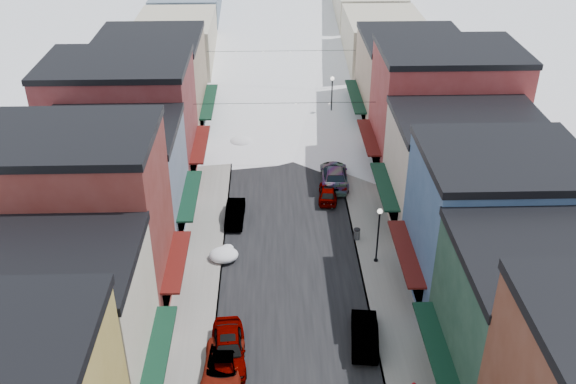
{
  "coord_description": "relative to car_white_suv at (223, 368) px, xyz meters",
  "views": [
    {
      "loc": [
        -1.31,
        -13.69,
        28.2
      ],
      "look_at": [
        0.0,
        30.44,
        2.52
      ],
      "focal_mm": 40.0,
      "sensor_mm": 36.0,
      "label": 1
    }
  ],
  "objects": [
    {
      "name": "bldg_r_tan",
      "position": [
        17.49,
        35.64,
        4.07
      ],
      "size": [
        11.3,
        11.2,
        9.5
      ],
      "color": "#A08269",
      "rests_on": "ground"
    },
    {
      "name": "curb_left",
      "position": [
        -0.75,
        46.64,
        -0.62
      ],
      "size": [
        0.1,
        160.0,
        0.15
      ],
      "primitive_type": "cube",
      "color": "slate",
      "rests_on": "ground"
    },
    {
      "name": "bldg_l_brick_far",
      "position": [
        -9.89,
        24.64,
        4.82
      ],
      "size": [
        13.3,
        9.2,
        11.0
      ],
      "color": "maroon",
      "rests_on": "ground"
    },
    {
      "name": "car_dark_hatch",
      "position": [
        0.0,
        16.93,
        -0.01
      ],
      "size": [
        1.58,
        4.16,
        1.36
      ],
      "primitive_type": "imported",
      "rotation": [
        0.0,
        0.0,
        -0.04
      ],
      "color": "black",
      "rests_on": "ground"
    },
    {
      "name": "car_gray_suv",
      "position": [
        7.8,
        20.13,
        -0.03
      ],
      "size": [
        1.92,
        4.02,
        1.33
      ],
      "primitive_type": "imported",
      "rotation": [
        0.0,
        0.0,
        3.05
      ],
      "color": "#989BA1",
      "rests_on": "ground"
    },
    {
      "name": "bldg_l_tan",
      "position": [
        -8.89,
        34.64,
        4.32
      ],
      "size": [
        11.3,
        11.2,
        10.0
      ],
      "color": "#90795E",
      "rests_on": "ground"
    },
    {
      "name": "distant_blocks",
      "position": [
        4.3,
        69.64,
        3.31
      ],
      "size": [
        34.0,
        55.0,
        8.0
      ],
      "color": "gray",
      "rests_on": "ground"
    },
    {
      "name": "bldg_r_green",
      "position": [
        17.49,
        -1.36,
        4.07
      ],
      "size": [
        11.3,
        9.2,
        9.5
      ],
      "color": "#1C3C2D",
      "rests_on": "ground"
    },
    {
      "name": "curb_right",
      "position": [
        9.35,
        46.64,
        -0.62
      ],
      "size": [
        0.1,
        160.0,
        0.15
      ],
      "primitive_type": "cube",
      "color": "slate",
      "rests_on": "ground"
    },
    {
      "name": "bldg_r_cream",
      "position": [
        17.99,
        16.64,
        3.82
      ],
      "size": [
        12.3,
        9.2,
        9.0
      ],
      "color": "beige",
      "rests_on": "ground"
    },
    {
      "name": "car_lane_silver",
      "position": [
        2.52,
        45.07,
        0.06
      ],
      "size": [
        1.86,
        4.42,
        1.49
      ],
      "primitive_type": "imported",
      "rotation": [
        0.0,
        0.0,
        -0.02
      ],
      "color": "gray",
      "rests_on": "ground"
    },
    {
      "name": "car_silver_sedan",
      "position": [
        0.26,
        1.46,
        0.16
      ],
      "size": [
        2.39,
        5.15,
        1.71
      ],
      "primitive_type": "imported",
      "rotation": [
        0.0,
        0.0,
        0.08
      ],
      "color": "#94969B",
      "rests_on": "ground"
    },
    {
      "name": "streetlamp_far",
      "position": [
        9.5,
        36.31,
        2.59
      ],
      "size": [
        0.41,
        0.41,
        4.97
      ],
      "color": "black",
      "rests_on": "sidewalk_right"
    },
    {
      "name": "bldg_r_brick_far",
      "position": [
        18.49,
        25.64,
        5.07
      ],
      "size": [
        13.3,
        9.2,
        11.5
      ],
      "color": "maroon",
      "rests_on": "ground"
    },
    {
      "name": "overhead_cables",
      "position": [
        4.3,
        34.14,
        5.51
      ],
      "size": [
        16.4,
        15.04,
        0.04
      ],
      "color": "black",
      "rests_on": "ground"
    },
    {
      "name": "bldg_r_blue",
      "position": [
        17.49,
        7.64,
        4.57
      ],
      "size": [
        11.3,
        9.2,
        10.5
      ],
      "color": "#36527A",
      "rests_on": "ground"
    },
    {
      "name": "snow_pile_far",
      "position": [
        0.02,
        30.7,
        -0.22
      ],
      "size": [
        2.35,
        2.65,
        0.99
      ],
      "color": "white",
      "rests_on": "ground"
    },
    {
      "name": "sidewalk_right",
      "position": [
        10.9,
        46.64,
        -0.62
      ],
      "size": [
        3.2,
        160.0,
        0.15
      ],
      "primitive_type": "cube",
      "color": "gray",
      "rests_on": "ground"
    },
    {
      "name": "snow_pile_mid",
      "position": [
        -0.58,
        11.64,
        -0.25
      ],
      "size": [
        2.16,
        2.53,
        0.91
      ],
      "color": "white",
      "rests_on": "ground"
    },
    {
      "name": "road",
      "position": [
        4.3,
        46.64,
        -0.69
      ],
      "size": [
        10.0,
        160.0,
        0.01
      ],
      "primitive_type": "cube",
      "color": "black",
      "rests_on": "ground"
    },
    {
      "name": "car_white_suv",
      "position": [
        0.0,
        0.0,
        0.0
      ],
      "size": [
        2.51,
        5.07,
        1.38
      ],
      "primitive_type": "imported",
      "rotation": [
        0.0,
        0.0,
        -0.04
      ],
      "color": "white",
      "rests_on": "ground"
    },
    {
      "name": "car_green_sedan",
      "position": [
        8.6,
        2.59,
        0.06
      ],
      "size": [
        2.06,
        4.7,
        1.5
      ],
      "primitive_type": "imported",
      "rotation": [
        0.0,
        0.0,
        3.04
      ],
      "color": "black",
      "rests_on": "ground"
    },
    {
      "name": "bldg_l_brick_near",
      "position": [
        -9.39,
        7.14,
        5.57
      ],
      "size": [
        12.3,
        8.2,
        12.5
      ],
      "color": "maroon",
      "rests_on": "ground"
    },
    {
      "name": "car_lane_white",
      "position": [
        5.87,
        59.1,
        0.15
      ],
      "size": [
        3.58,
        6.36,
        1.68
      ],
      "primitive_type": "imported",
      "rotation": [
        0.0,
        0.0,
        3.01
      ],
      "color": "silver",
      "rests_on": "ground"
    },
    {
      "name": "bldg_l_cream",
      "position": [
        -8.89,
        -0.86,
        4.07
      ],
      "size": [
        11.3,
        8.2,
        9.5
      ],
      "color": "beige",
      "rests_on": "ground"
    },
    {
      "name": "sidewalk_left",
      "position": [
        -2.3,
        46.64,
        -0.62
      ],
      "size": [
        3.2,
        160.0,
        0.15
      ],
      "primitive_type": "cube",
      "color": "gray",
      "rests_on": "ground"
    },
    {
      "name": "trash_can",
      "position": [
        9.51,
        13.82,
        -0.09
      ],
      "size": [
        0.52,
        0.52,
        0.88
      ],
      "color": "#57595C",
      "rests_on": "sidewalk_right"
    },
    {
      "name": "bldg_l_grayblue",
      "position": [
        -8.89,
        15.64,
        3.82
      ],
      "size": [
        11.3,
        9.2,
        9.0
      ],
      "color": "slate",
      "rests_on": "ground"
    },
    {
      "name": "streetlamp_near",
      "position": [
        10.58,
        10.91,
        2.28
      ],
      "size": [
        0.37,
        0.37,
        4.47
      ],
      "color": "black",
      "rests_on": "sidewalk_right"
    },
    {
      "name": "car_black_sedan",
      "position": [
        8.6,
        22.8,
        0.15
      ],
      "size": [
        2.56,
        5.89,
        1.69
      ],
      "primitive_type": "imported",
      "rotation": [
        0.0,
        0.0,
        3.11
      ],
      "color": "black",
      "rests_on": "ground"
    },
    {
      "name": "car_silver_wagon",
      "position": [
        0.7,
        38.35,
        0.09
      ],
      "size": [
        2.39,
        5.48,
        1.57
      ],
      "primitive_type": "imported",
      "rotation": [
        0.0,
        0.0,
        0.04
      ],
      "color": "#AAADB3",
      "rests_on": "ground"
    }
  ]
}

